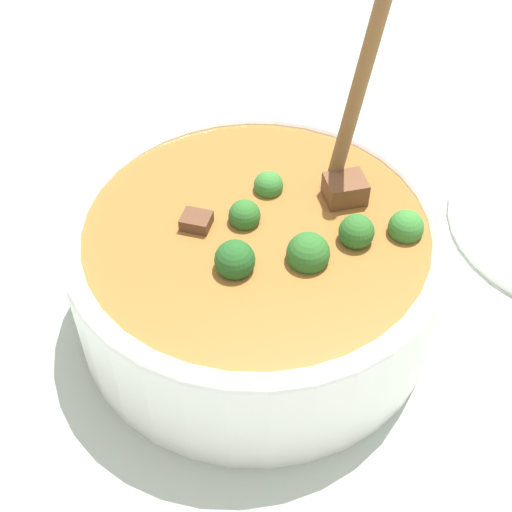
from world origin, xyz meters
The scene contains 2 objects.
ground_plane centered at (0.00, 0.00, 0.00)m, with size 4.00×4.00×0.00m, color #ADBCAD.
stew_bowl centered at (0.00, 0.00, 0.06)m, with size 0.30×0.30×0.28m.
Camera 1 is at (-0.26, 0.30, 0.48)m, focal length 50.00 mm.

